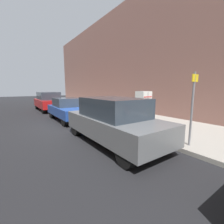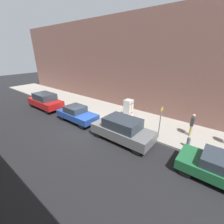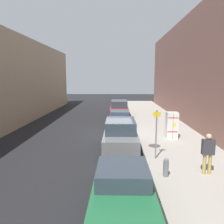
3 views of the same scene
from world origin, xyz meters
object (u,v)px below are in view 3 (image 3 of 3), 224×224
Objects in this scene: fire_hydrant at (166,167)px; parked_sedan_green at (123,188)px; pedestrian_standing_near at (208,151)px; parked_suv_red at (119,108)px; street_sign_post at (156,132)px; parked_hatchback_blue at (120,120)px; discarded_refrigerator at (172,125)px; parked_suv_gray at (120,134)px.

parked_sedan_green reaches higher than fire_hydrant.
parked_suv_red is at bearing -117.57° from pedestrian_standing_near.
parked_suv_red is at bearing -82.94° from fire_hydrant.
parked_suv_red is at bearing -82.17° from street_sign_post.
fire_hydrant is 9.34m from parked_hatchback_blue.
pedestrian_standing_near is 0.40× the size of parked_sedan_green.
discarded_refrigerator is at bearing 111.11° from parked_suv_red.
fire_hydrant is 2.75m from parked_sedan_green.
discarded_refrigerator is at bearing -105.67° from fire_hydrant.
discarded_refrigerator is 0.41× the size of parked_sedan_green.
discarded_refrigerator is 0.44× the size of parked_hatchback_blue.
parked_suv_red is (3.44, -8.90, -0.12)m from discarded_refrigerator.
street_sign_post reaches higher than fire_hydrant.
fire_hydrant is at bearing 92.14° from street_sign_post.
fire_hydrant is at bearing -131.49° from parked_sedan_green.
parked_suv_gray is (3.58, -3.79, -0.28)m from pedestrian_standing_near.
parked_hatchback_blue reaches higher than parked_sedan_green.
parked_hatchback_blue is (0.00, 5.51, -0.16)m from parked_suv_red.
pedestrian_standing_near is at bearing 136.43° from street_sign_post.
street_sign_post is at bearing 65.70° from discarded_refrigerator.
street_sign_post is 0.54× the size of parked_suv_red.
street_sign_post reaches higher than parked_hatchback_blue.
parked_hatchback_blue is at bearing -44.61° from discarded_refrigerator.
street_sign_post is 12.79m from parked_suv_red.
parked_suv_red reaches higher than parked_sedan_green.
parked_suv_gray is 6.11m from parked_sedan_green.
parked_suv_gray reaches higher than fire_hydrant.
parked_suv_gray is at bearing 90.00° from parked_suv_red.
fire_hydrant is 0.17× the size of parked_suv_red.
discarded_refrigerator is at bearing -114.30° from street_sign_post.
fire_hydrant is (-0.08, 2.02, -0.98)m from street_sign_post.
parked_hatchback_blue is at bearing -78.79° from fire_hydrant.
parked_suv_red is 16.73m from parked_sedan_green.
parked_suv_gray is at bearing 90.00° from parked_hatchback_blue.
fire_hydrant is at bearing 97.06° from parked_suv_red.
pedestrian_standing_near is (-1.77, -0.26, 0.61)m from fire_hydrant.
parked_hatchback_blue is 0.94× the size of parked_sedan_green.
parked_suv_gray is 1.05× the size of parked_sedan_green.
pedestrian_standing_near is at bearing 103.97° from parked_suv_red.
discarded_refrigerator is 8.55m from parked_sedan_green.
parked_hatchback_blue is (1.82, -9.16, 0.20)m from fire_hydrant.
parked_suv_red reaches higher than parked_hatchback_blue.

